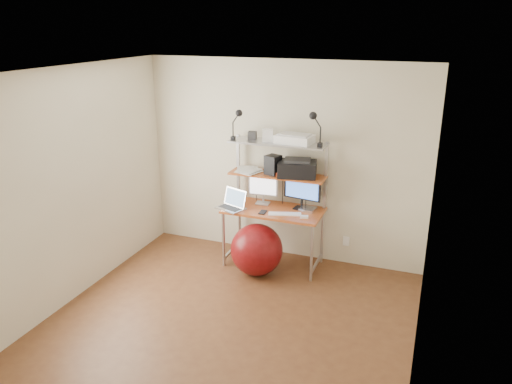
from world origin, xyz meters
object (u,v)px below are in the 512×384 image
at_px(monitor_silver, 263,187).
at_px(laptop, 233,204).
at_px(exercise_ball, 257,250).
at_px(monitor_black, 302,190).
at_px(printer, 297,168).

distance_m(monitor_silver, laptop, 0.44).
bearing_deg(laptop, exercise_ball, -3.00).
bearing_deg(monitor_black, printer, -154.28).
bearing_deg(monitor_silver, printer, -8.07).
bearing_deg(monitor_black, monitor_silver, -171.26).
height_order(monitor_black, laptop, monitor_black).
bearing_deg(monitor_black, exercise_ball, -123.60).
xyz_separation_m(monitor_silver, exercise_ball, (0.08, -0.46, -0.65)).
xyz_separation_m(monitor_silver, laptop, (-0.29, -0.29, -0.17)).
height_order(monitor_silver, laptop, monitor_silver).
bearing_deg(exercise_ball, monitor_black, 47.24).
height_order(monitor_silver, printer, printer).
height_order(monitor_silver, monitor_black, monitor_black).
bearing_deg(exercise_ball, printer, 50.66).
xyz_separation_m(printer, exercise_ball, (-0.36, -0.43, -0.94)).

